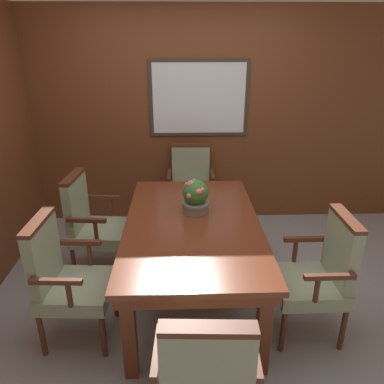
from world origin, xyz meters
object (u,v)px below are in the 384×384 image
(chair_right_near, at_px, (320,272))
(potted_plant, at_px, (195,197))
(dining_table, at_px, (193,232))
(chair_head_near, at_px, (206,378))
(chair_left_near, at_px, (65,277))
(chair_head_far, at_px, (191,185))
(chair_left_far, at_px, (92,221))

(chair_right_near, xyz_separation_m, potted_plant, (-0.89, 0.62, 0.35))
(dining_table, relative_size, potted_plant, 6.24)
(chair_head_near, distance_m, potted_plant, 1.55)
(chair_head_near, bearing_deg, chair_left_near, -40.45)
(chair_left_near, xyz_separation_m, chair_right_near, (1.86, -0.01, 0.00))
(dining_table, bearing_deg, chair_left_near, -155.85)
(dining_table, relative_size, chair_left_near, 1.86)
(chair_head_far, distance_m, chair_head_near, 2.66)
(chair_head_far, relative_size, potted_plant, 3.36)
(dining_table, height_order, potted_plant, potted_plant)
(chair_left_near, distance_m, chair_head_far, 2.01)
(potted_plant, bearing_deg, chair_head_far, 90.30)
(dining_table, height_order, chair_head_near, chair_head_near)
(chair_left_far, bearing_deg, potted_plant, -99.24)
(chair_left_near, bearing_deg, chair_head_near, -130.15)
(chair_right_near, xyz_separation_m, chair_head_near, (-0.90, -0.89, 0.00))
(potted_plant, bearing_deg, chair_left_far, 165.38)
(chair_head_far, bearing_deg, chair_left_far, -136.01)
(chair_left_near, relative_size, chair_left_far, 1.00)
(chair_left_near, height_order, chair_left_far, same)
(dining_table, xyz_separation_m, chair_left_near, (-0.94, -0.42, -0.12))
(dining_table, relative_size, chair_right_near, 1.86)
(dining_table, xyz_separation_m, potted_plant, (0.03, 0.19, 0.23))
(dining_table, distance_m, potted_plant, 0.30)
(dining_table, xyz_separation_m, chair_right_near, (0.92, -0.43, -0.12))
(chair_left_near, relative_size, chair_head_far, 1.00)
(dining_table, height_order, chair_left_near, chair_left_near)
(chair_left_near, xyz_separation_m, chair_left_far, (0.01, 0.87, 0.00))
(potted_plant, bearing_deg, chair_left_near, -147.56)
(chair_head_near, xyz_separation_m, potted_plant, (0.01, 1.51, 0.35))
(dining_table, distance_m, chair_head_near, 1.32)
(chair_head_far, distance_m, potted_plant, 1.20)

